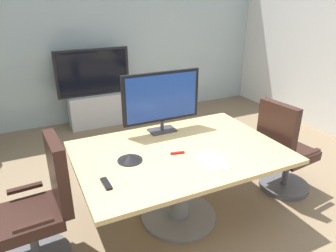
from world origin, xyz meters
TOP-DOWN VIEW (x-y plane):
  - ground_plane at (0.00, 0.00)m, footprint 7.75×7.75m
  - wall_back_glass_partition at (0.00, 3.38)m, footprint 6.16×0.10m
  - conference_table at (-0.14, 0.24)m, footprint 1.90×1.31m
  - office_chair_left at (-1.40, 0.24)m, footprint 0.61×0.59m
  - office_chair_right at (1.11, 0.15)m, footprint 0.62×0.60m
  - tv_monitor at (-0.10, 0.72)m, footprint 0.84×0.18m
  - wall_display_unit at (-0.29, 3.02)m, footprint 1.20×0.36m
  - conference_phone at (-0.62, 0.25)m, footprint 0.22×0.22m
  - remote_control at (-0.91, -0.03)m, footprint 0.06×0.17m
  - whiteboard_marker at (-0.19, 0.18)m, footprint 0.13×0.05m
  - paper_notepad at (0.02, -0.08)m, footprint 0.26×0.33m

SIDE VIEW (x-z plane):
  - ground_plane at x=0.00m, z-range 0.00..0.00m
  - wall_display_unit at x=-0.29m, z-range -0.21..1.10m
  - office_chair_left at x=-1.40m, z-range -0.09..1.00m
  - office_chair_right at x=1.11m, z-range -0.09..1.00m
  - conference_table at x=-0.14m, z-range 0.20..0.96m
  - paper_notepad at x=0.02m, z-range 0.76..0.77m
  - remote_control at x=-0.91m, z-range 0.76..0.78m
  - whiteboard_marker at x=-0.19m, z-range 0.76..0.78m
  - conference_phone at x=-0.62m, z-range 0.76..0.83m
  - tv_monitor at x=-0.10m, z-range 0.80..1.44m
  - wall_back_glass_partition at x=0.00m, z-range 0.00..2.88m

